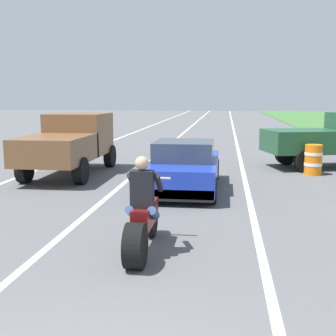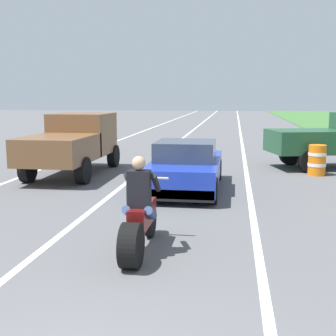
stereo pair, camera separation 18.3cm
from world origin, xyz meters
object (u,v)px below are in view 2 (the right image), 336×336
Objects in this scene: motorcycle_with_rider at (139,219)px; sports_car_blue at (186,167)px; pickup_truck_left_lane_brown at (74,141)px; construction_barrel_mid at (317,160)px.

sports_car_blue is (0.20, 5.18, 0.04)m from motorcycle_with_rider.
pickup_truck_left_lane_brown reaches higher than construction_barrel_mid.
construction_barrel_mid is at bearing 36.51° from sports_car_blue.
sports_car_blue is at bearing 87.81° from motorcycle_with_rider.
pickup_truck_left_lane_brown is 4.80× the size of construction_barrel_mid.
motorcycle_with_rider is 8.15m from pickup_truck_left_lane_brown.
construction_barrel_mid is (3.99, 2.95, -0.13)m from sports_car_blue.
construction_barrel_mid is at bearing 6.67° from pickup_truck_left_lane_brown.
sports_car_blue is 0.90× the size of pickup_truck_left_lane_brown.
sports_car_blue is at bearing -143.49° from construction_barrel_mid.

